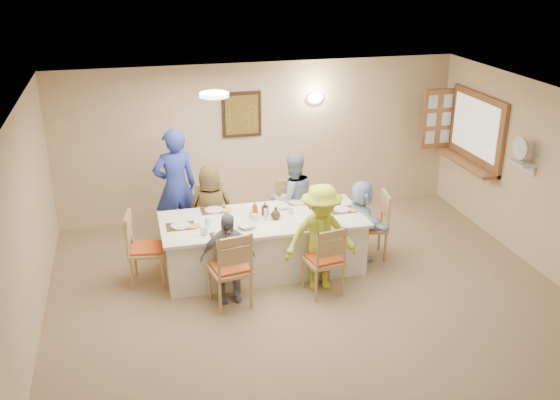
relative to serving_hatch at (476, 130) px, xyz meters
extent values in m
plane|color=tan|center=(-3.21, -2.40, -1.50)|extent=(7.00, 7.00, 0.00)
plane|color=beige|center=(-3.21, 1.10, -0.25)|extent=(6.50, 0.00, 6.50)
plane|color=beige|center=(-6.46, -2.40, -0.25)|extent=(0.00, 7.00, 7.00)
plane|color=white|center=(-3.21, -2.40, 1.00)|extent=(7.00, 7.00, 0.00)
cube|color=black|center=(-3.51, 1.07, 0.20)|extent=(0.62, 0.04, 0.72)
cube|color=black|center=(-3.51, 1.05, 0.20)|extent=(0.52, 0.02, 0.62)
ellipsoid|color=white|center=(-2.31, 1.04, 0.40)|extent=(0.26, 0.09, 0.18)
cylinder|color=white|center=(-4.21, -0.90, 0.97)|extent=(0.36, 0.36, 0.05)
cube|color=brown|center=(0.00, 0.00, 0.00)|extent=(0.06, 1.50, 1.15)
cube|color=brown|center=(-0.12, 0.00, -0.53)|extent=(0.30, 1.50, 0.05)
cube|color=brown|center=(-0.26, 0.76, 0.00)|extent=(0.55, 0.04, 1.00)
cube|color=white|center=(-0.08, -1.35, -0.10)|extent=(0.22, 0.36, 0.03)
cube|color=white|center=(-3.62, -0.88, -1.12)|extent=(2.73, 1.16, 0.76)
imported|color=brown|center=(-4.22, -0.20, -0.84)|extent=(0.69, 0.49, 1.32)
imported|color=#7F8CA4|center=(-3.02, -0.20, -0.79)|extent=(0.79, 0.67, 1.42)
imported|color=gray|center=(-4.22, -1.56, -0.91)|extent=(0.69, 0.30, 1.18)
imported|color=#C7DA35|center=(-3.02, -1.56, -0.79)|extent=(0.97, 0.62, 1.43)
imported|color=#B3C8F4|center=(-2.20, -0.88, -0.92)|extent=(1.14, 0.53, 1.17)
imported|color=#2D42BA|center=(-4.67, 0.27, -0.62)|extent=(0.77, 0.62, 1.76)
cube|color=#472B19|center=(-4.22, -1.30, -0.74)|extent=(0.34, 0.25, 0.01)
cylinder|color=white|center=(-4.22, -1.30, -0.73)|extent=(0.25, 0.25, 0.02)
cube|color=gold|center=(-4.04, -1.35, -0.73)|extent=(0.13, 0.13, 0.01)
cube|color=#472B19|center=(-3.02, -1.30, -0.74)|extent=(0.33, 0.24, 0.01)
cylinder|color=white|center=(-3.02, -1.30, -0.73)|extent=(0.22, 0.22, 0.01)
cube|color=gold|center=(-2.84, -1.35, -0.73)|extent=(0.13, 0.13, 0.01)
cube|color=#472B19|center=(-4.22, -0.46, -0.74)|extent=(0.36, 0.27, 0.01)
cylinder|color=white|center=(-4.22, -0.46, -0.73)|extent=(0.25, 0.25, 0.02)
cube|color=gold|center=(-4.04, -0.51, -0.73)|extent=(0.13, 0.13, 0.01)
cube|color=#472B19|center=(-3.02, -0.46, -0.74)|extent=(0.32, 0.24, 0.01)
cylinder|color=white|center=(-3.02, -0.46, -0.73)|extent=(0.25, 0.25, 0.02)
cube|color=gold|center=(-2.84, -0.51, -0.73)|extent=(0.14, 0.14, 0.01)
cube|color=#472B19|center=(-4.72, -0.88, -0.74)|extent=(0.37, 0.28, 0.01)
cylinder|color=white|center=(-4.72, -0.88, -0.73)|extent=(0.25, 0.25, 0.02)
cube|color=gold|center=(-4.54, -0.93, -0.73)|extent=(0.14, 0.14, 0.01)
cube|color=#472B19|center=(-2.50, -0.88, -0.74)|extent=(0.36, 0.27, 0.01)
cylinder|color=white|center=(-2.50, -0.88, -0.73)|extent=(0.23, 0.23, 0.01)
cube|color=gold|center=(-2.32, -0.93, -0.73)|extent=(0.15, 0.15, 0.01)
imported|color=white|center=(-4.45, -1.20, -0.70)|extent=(0.15, 0.15, 0.08)
imported|color=white|center=(-3.18, -0.33, -0.70)|extent=(0.11, 0.11, 0.09)
imported|color=white|center=(-3.89, -1.13, -0.71)|extent=(0.37, 0.37, 0.06)
imported|color=white|center=(-3.27, -0.62, -0.71)|extent=(0.30, 0.30, 0.06)
imported|color=#C43910|center=(-3.71, -0.82, -0.63)|extent=(0.10, 0.11, 0.23)
imported|color=#3D2410|center=(-3.56, -0.78, -0.64)|extent=(0.15, 0.15, 0.19)
imported|color=#3D2410|center=(-3.46, -0.94, -0.66)|extent=(0.22, 0.22, 0.17)
cylinder|color=silver|center=(-3.77, -0.83, -0.68)|extent=(0.07, 0.07, 0.10)
camera|label=1|loc=(-5.27, -8.36, 2.62)|focal=40.00mm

